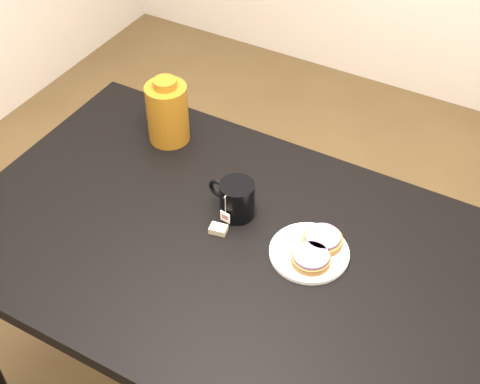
# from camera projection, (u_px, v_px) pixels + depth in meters

# --- Properties ---
(table) EXTENTS (1.40, 0.90, 0.75)m
(table) POSITION_uv_depth(u_px,v_px,m) (224.00, 262.00, 1.79)
(table) COLOR black
(table) RESTS_ON ground_plane
(plate) EXTENTS (0.20, 0.20, 0.02)m
(plate) POSITION_uv_depth(u_px,v_px,m) (309.00, 252.00, 1.70)
(plate) COLOR white
(plate) RESTS_ON table
(bagel_back) EXTENTS (0.12, 0.12, 0.03)m
(bagel_back) POSITION_uv_depth(u_px,v_px,m) (322.00, 239.00, 1.71)
(bagel_back) COLOR brown
(bagel_back) RESTS_ON plate
(bagel_front) EXTENTS (0.12, 0.12, 0.03)m
(bagel_front) POSITION_uv_depth(u_px,v_px,m) (311.00, 258.00, 1.66)
(bagel_front) COLOR brown
(bagel_front) RESTS_ON plate
(mug) EXTENTS (0.15, 0.11, 0.11)m
(mug) POSITION_uv_depth(u_px,v_px,m) (236.00, 199.00, 1.77)
(mug) COLOR black
(mug) RESTS_ON table
(teabag_pouch) EXTENTS (0.05, 0.04, 0.02)m
(teabag_pouch) POSITION_uv_depth(u_px,v_px,m) (218.00, 229.00, 1.75)
(teabag_pouch) COLOR #C6B793
(teabag_pouch) RESTS_ON table
(bagel_package) EXTENTS (0.15, 0.15, 0.21)m
(bagel_package) POSITION_uv_depth(u_px,v_px,m) (168.00, 112.00, 1.98)
(bagel_package) COLOR #673A0D
(bagel_package) RESTS_ON table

